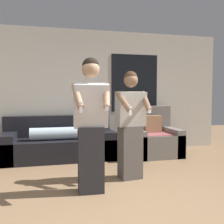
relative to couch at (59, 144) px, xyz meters
The scene contains 6 objects.
ground_plane 2.81m from the couch, 80.05° to the right, with size 14.00×14.00×0.00m, color #846647.
wall_back 1.26m from the couch, 43.87° to the left, with size 6.63×0.07×2.70m.
couch is the anchor object (origin of this frame).
armchair 1.96m from the couch, ahead, with size 1.00×0.90×1.03m.
person_left 2.08m from the couch, 80.61° to the right, with size 0.50×0.50×1.76m.
person_right 1.91m from the couch, 56.86° to the right, with size 0.49×0.50×1.64m.
Camera 1 is at (-0.71, -2.55, 1.28)m, focal length 42.00 mm.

